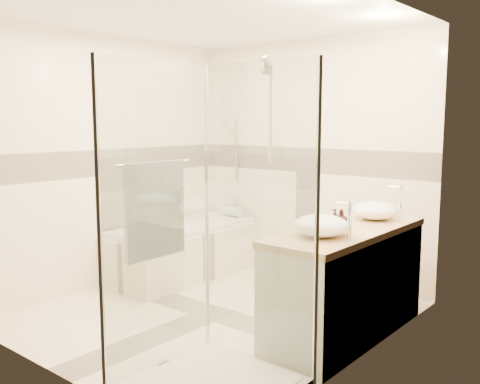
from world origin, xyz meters
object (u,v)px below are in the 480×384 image
Objects in this scene: bathtub at (183,247)px; shower_enclosure at (206,309)px; amenity_bottle_a at (335,220)px; vanity at (346,283)px; vessel_sink_far at (321,225)px; vessel_sink_near at (375,210)px; amenity_bottle_b at (341,220)px.

shower_enclosure is (1.86, -1.62, 0.20)m from bathtub.
bathtub is 0.83× the size of shower_enclosure.
amenity_bottle_a is (2.13, -0.51, 0.63)m from bathtub.
shower_enclosure is at bearing -102.97° from vanity.
vessel_sink_near is at bearing 90.00° from vessel_sink_far.
bathtub is at bearing 168.90° from amenity_bottle_b.
vessel_sink_far is at bearing 73.32° from shower_enclosure.
vessel_sink_far is (-0.02, -0.36, 0.50)m from vanity.
shower_enclosure is 1.30m from amenity_bottle_b.
shower_enclosure is at bearing -106.68° from vessel_sink_far.
amenity_bottle_b reaches higher than vanity.
vanity is at bearing 73.57° from amenity_bottle_b.
vanity is 9.42× the size of amenity_bottle_a.
shower_enclosure is 5.28× the size of vessel_sink_near.
amenity_bottle_b is (0.27, 1.20, 0.42)m from shower_enclosure.
amenity_bottle_b is at bearing 90.00° from vessel_sink_far.
bathtub is 4.40× the size of vessel_sink_near.
shower_enclosure is 5.16× the size of vessel_sink_far.
amenity_bottle_a is (-0.02, -0.16, 0.51)m from vanity.
shower_enclosure is at bearing -98.77° from vessel_sink_near.
amenity_bottle_b reaches higher than vessel_sink_near.
vessel_sink_far is 0.29m from amenity_bottle_b.
amenity_bottle_a reaches higher than bathtub.
amenity_bottle_b is at bearing 77.22° from shower_enclosure.
amenity_bottle_a is at bearing -90.00° from amenity_bottle_b.
amenity_bottle_a reaches higher than amenity_bottle_b.
vanity is at bearing 77.03° from shower_enclosure.
shower_enclosure is at bearing -103.84° from amenity_bottle_a.
vanity is (2.15, -0.35, 0.12)m from bathtub.
vessel_sink_far is (0.27, 0.91, 0.42)m from shower_enclosure.
bathtub is at bearing 161.56° from vessel_sink_far.
vanity is 0.54m from amenity_bottle_a.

